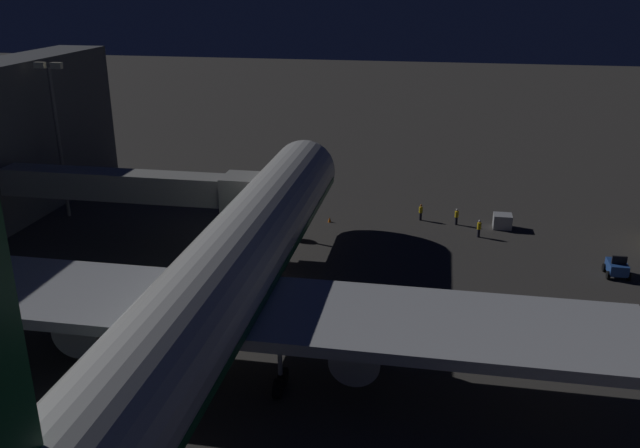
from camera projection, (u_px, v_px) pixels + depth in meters
ground_plane at (263, 301)px, 52.30m from camera, size 320.00×320.00×0.00m
airliner_at_gate at (221, 286)px, 41.53m from camera, size 50.80×58.84×18.56m
jet_bridge at (147, 187)px, 60.52m from camera, size 24.69×3.40×7.50m
apron_floodlight_mast at (57, 129)px, 67.66m from camera, size 2.90×0.50×16.03m
baggage_tug_spare at (617, 267)px, 56.42m from camera, size 1.86×2.28×1.95m
baggage_container_near_belt at (502, 221)px, 67.26m from camera, size 1.82×1.64×1.44m
ground_crew_near_nose_gear at (421, 212)px, 69.31m from camera, size 0.40×0.40×1.73m
ground_crew_by_belt_loader at (457, 216)px, 68.06m from camera, size 0.40×0.40×1.73m
ground_crew_under_port_wing at (479, 228)px, 64.79m from camera, size 0.40×0.40×1.78m
traffic_cone_nose_port at (330, 220)px, 69.01m from camera, size 0.36×0.36×0.55m
traffic_cone_nose_starboard at (288, 217)px, 69.75m from camera, size 0.36×0.36×0.55m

